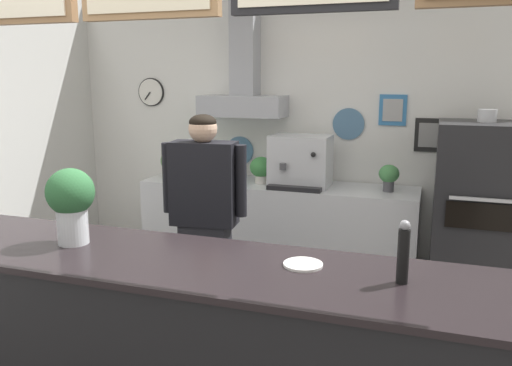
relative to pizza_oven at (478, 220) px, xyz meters
name	(u,v)px	position (x,y,z in m)	size (l,w,h in m)	color
back_wall_assembly	(288,122)	(-1.70, 0.42, 0.70)	(4.73, 2.85, 2.79)	gray
service_counter	(144,358)	(-1.67, -2.32, -0.24)	(3.63, 0.71, 1.09)	black
back_prep_counter	(277,232)	(-1.73, 0.20, -0.33)	(2.57, 0.62, 0.93)	silver
pizza_oven	(478,220)	(0.00, 0.00, 0.00)	(0.69, 0.72, 1.67)	#232326
shop_worker	(205,222)	(-1.89, -1.08, 0.10)	(0.62, 0.27, 1.66)	#232328
espresso_machine	(300,161)	(-1.51, 0.17, 0.37)	(0.53, 0.45, 0.47)	silver
potted_oregano	(261,168)	(-1.88, 0.17, 0.28)	(0.22, 0.22, 0.25)	beige
potted_thyme	(173,162)	(-2.81, 0.20, 0.30)	(0.25, 0.25, 0.28)	#4C4C51
potted_sage	(389,176)	(-0.72, 0.20, 0.28)	(0.17, 0.17, 0.24)	#4C4C51
potted_basil	(221,162)	(-2.31, 0.23, 0.32)	(0.27, 0.27, 0.31)	#4C4C51
basil_vase	(71,203)	(-2.07, -2.29, 0.51)	(0.24, 0.24, 0.38)	silver
condiment_plate	(303,264)	(-0.89, -2.22, 0.31)	(0.18, 0.18, 0.01)	white
pepper_grinder	(403,252)	(-0.46, -2.29, 0.43)	(0.05, 0.05, 0.27)	black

